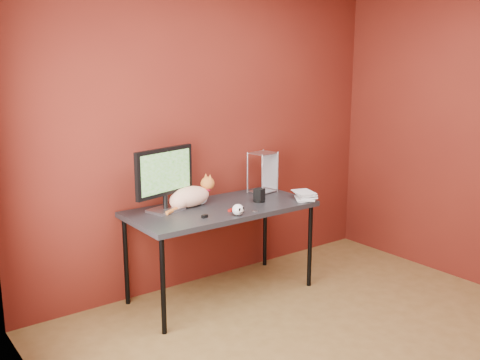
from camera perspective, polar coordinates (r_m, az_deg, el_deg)
room at (r=3.23m, az=14.15°, el=4.50°), size 3.52×3.52×2.61m
desk at (r=4.28m, az=-2.01°, el=-3.48°), size 1.50×0.70×0.75m
monitor at (r=4.11m, az=-8.04°, el=0.41°), size 0.56×0.25×0.49m
cat at (r=4.26m, az=-5.31°, el=-1.74°), size 0.51×0.22×0.24m
skull_mug at (r=4.00m, az=-0.21°, el=-3.18°), size 0.09×0.09×0.09m
speaker at (r=4.39m, az=2.06°, el=-1.68°), size 0.10×0.10×0.11m
book_stack at (r=4.42m, az=6.09°, el=2.92°), size 0.24×0.25×0.80m
wire_rack at (r=4.70m, az=2.43°, el=0.85°), size 0.24×0.20×0.36m
pocket_knife at (r=4.14m, az=-0.81°, el=-3.17°), size 0.09×0.05×0.02m
black_gadget at (r=3.96m, az=-3.80°, el=-3.88°), size 0.05×0.04×0.02m
washer at (r=4.12m, az=1.61°, el=-3.35°), size 0.04×0.04×0.00m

